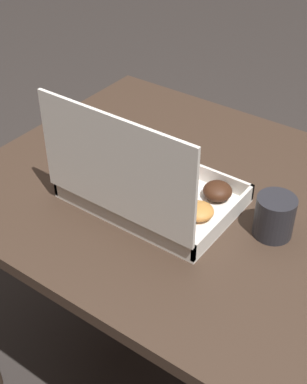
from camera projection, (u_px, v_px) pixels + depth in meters
The scene contains 4 objects.
ground_plane at pixel (173, 372), 1.70m from camera, with size 8.00×8.00×0.00m, color #2D2826.
dining_table at pixel (179, 225), 1.32m from camera, with size 0.95×0.82×0.73m.
donut_box at pixel (147, 188), 1.16m from camera, with size 0.37×0.26×0.27m.
coffee_mug at pixel (275, 216), 1.09m from camera, with size 0.08×0.08×0.09m.
Camera 1 is at (-0.54, 0.85, 1.48)m, focal length 50.00 mm.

